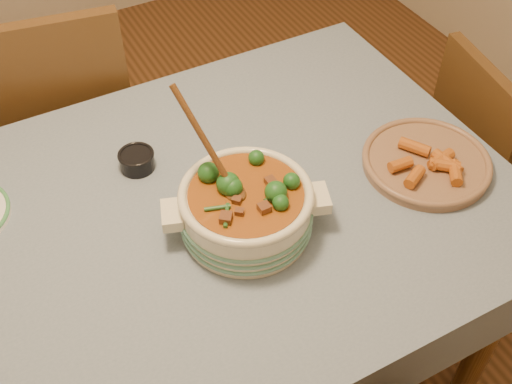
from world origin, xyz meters
The scene contains 7 objects.
floor centered at (0.00, 0.00, 0.00)m, with size 4.50×4.50×0.00m, color #472A14.
dining_table centered at (0.00, 0.00, 0.66)m, with size 1.68×1.08×0.76m.
stew_casserole centered at (0.14, -0.10, 0.83)m, with size 0.38×0.37×0.36m.
condiment_bowl centered at (-0.01, 0.21, 0.78)m, with size 0.11×0.11×0.05m.
fried_plate centered at (0.64, -0.13, 0.78)m, with size 0.40×0.40×0.05m.
chair_far centered at (-0.10, 0.75, 0.55)m, with size 0.52×0.52×0.98m.
chair_right centered at (1.08, 0.02, 0.48)m, with size 0.45×0.45×0.84m.
Camera 1 is at (-0.30, -0.96, 1.89)m, focal length 45.00 mm.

